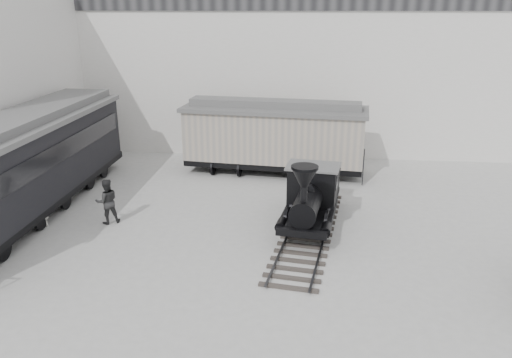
# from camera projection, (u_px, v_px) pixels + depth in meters

# --- Properties ---
(ground) EXTENTS (90.00, 90.00, 0.00)m
(ground) POSITION_uv_depth(u_px,v_px,m) (245.00, 277.00, 15.96)
(ground) COLOR #9E9E9B
(north_wall) EXTENTS (34.00, 2.51, 11.00)m
(north_wall) POSITION_uv_depth(u_px,v_px,m) (276.00, 56.00, 28.24)
(north_wall) COLOR silver
(north_wall) RESTS_ON ground
(locomotive) EXTENTS (3.08, 8.79, 3.04)m
(locomotive) POSITION_uv_depth(u_px,v_px,m) (311.00, 200.00, 19.26)
(locomotive) COLOR #2B2421
(locomotive) RESTS_ON ground
(boxcar) EXTENTS (9.53, 3.84, 3.80)m
(boxcar) POSITION_uv_depth(u_px,v_px,m) (274.00, 135.00, 25.42)
(boxcar) COLOR black
(boxcar) RESTS_ON ground
(passenger_coach) EXTENTS (3.19, 14.55, 3.89)m
(passenger_coach) POSITION_uv_depth(u_px,v_px,m) (27.00, 164.00, 20.28)
(passenger_coach) COLOR black
(passenger_coach) RESTS_ON ground
(visitor_a) EXTENTS (0.82, 0.78, 1.89)m
(visitor_a) POSITION_uv_depth(u_px,v_px,m) (39.00, 205.00, 19.28)
(visitor_a) COLOR beige
(visitor_a) RESTS_ON ground
(visitor_b) EXTENTS (1.12, 1.04, 1.83)m
(visitor_b) POSITION_uv_depth(u_px,v_px,m) (107.00, 201.00, 19.69)
(visitor_b) COLOR #262627
(visitor_b) RESTS_ON ground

